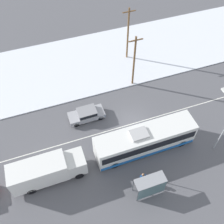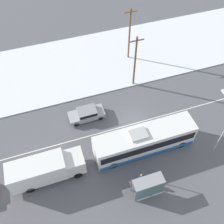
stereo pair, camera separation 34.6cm
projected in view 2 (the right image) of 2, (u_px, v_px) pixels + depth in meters
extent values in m
plane|color=#56565B|center=(133.00, 124.00, 31.24)|extent=(120.00, 120.00, 0.00)
cube|color=silver|center=(103.00, 59.00, 38.48)|extent=(80.00, 12.94, 0.12)
cube|color=silver|center=(133.00, 124.00, 31.24)|extent=(60.00, 0.12, 0.00)
cube|color=white|center=(144.00, 140.00, 27.86)|extent=(10.92, 2.55, 2.77)
cube|color=black|center=(145.00, 138.00, 27.60)|extent=(10.49, 2.57, 1.05)
cube|color=blue|center=(143.00, 146.00, 28.75)|extent=(10.81, 2.57, 0.50)
cube|color=#B2B2B2|center=(138.00, 134.00, 26.52)|extent=(1.80, 1.40, 0.24)
cylinder|color=black|center=(181.00, 144.00, 28.90)|extent=(1.00, 0.28, 1.00)
cylinder|color=black|center=(172.00, 128.00, 30.25)|extent=(1.00, 0.28, 1.00)
cylinder|color=black|center=(113.00, 165.00, 27.34)|extent=(1.00, 0.28, 1.00)
cylinder|color=black|center=(107.00, 147.00, 28.68)|extent=(1.00, 0.28, 1.00)
cube|color=silver|center=(37.00, 171.00, 25.54)|extent=(5.54, 2.30, 2.50)
cube|color=silver|center=(75.00, 162.00, 26.49)|extent=(1.90, 2.18, 1.95)
cube|color=black|center=(83.00, 157.00, 26.36)|extent=(0.06, 1.95, 0.86)
cylinder|color=black|center=(78.00, 175.00, 26.68)|extent=(0.90, 0.26, 0.90)
cylinder|color=black|center=(73.00, 158.00, 27.88)|extent=(0.90, 0.26, 0.90)
cylinder|color=black|center=(30.00, 189.00, 25.73)|extent=(0.90, 0.26, 0.90)
cylinder|color=black|center=(28.00, 171.00, 26.93)|extent=(0.90, 0.26, 0.90)
cube|color=#9E9EA3|center=(86.00, 115.00, 31.42)|extent=(4.27, 1.80, 0.64)
cube|color=gray|center=(87.00, 111.00, 30.98)|extent=(2.22, 1.66, 0.52)
cube|color=black|center=(87.00, 111.00, 30.97)|extent=(2.04, 1.69, 0.42)
cylinder|color=black|center=(77.00, 124.00, 30.84)|extent=(0.64, 0.22, 0.64)
cylinder|color=black|center=(74.00, 114.00, 31.78)|extent=(0.64, 0.22, 0.64)
cylinder|color=black|center=(101.00, 118.00, 31.43)|extent=(0.64, 0.22, 0.64)
cylinder|color=black|center=(97.00, 108.00, 32.36)|extent=(0.64, 0.22, 0.64)
cylinder|color=#23232D|center=(139.00, 181.00, 26.31)|extent=(0.13, 0.13, 0.83)
cylinder|color=#23232D|center=(142.00, 180.00, 26.36)|extent=(0.13, 0.13, 0.83)
cube|color=#19478C|center=(141.00, 177.00, 25.74)|extent=(0.44, 0.24, 0.69)
sphere|color=#8E6647|center=(142.00, 175.00, 25.35)|extent=(0.29, 0.29, 0.29)
cylinder|color=#19478C|center=(139.00, 178.00, 25.71)|extent=(0.11, 0.11, 0.65)
cylinder|color=#19478C|center=(144.00, 177.00, 25.82)|extent=(0.11, 0.11, 0.65)
cube|color=gray|center=(149.00, 181.00, 24.24)|extent=(2.97, 1.20, 0.06)
cube|color=slate|center=(150.00, 192.00, 24.81)|extent=(2.85, 0.04, 2.16)
cylinder|color=#474C51|center=(131.00, 186.00, 25.22)|extent=(0.08, 0.08, 2.34)
cylinder|color=#474C51|center=(159.00, 177.00, 25.79)|extent=(0.08, 0.08, 2.34)
cylinder|color=#474C51|center=(136.00, 196.00, 24.56)|extent=(0.08, 0.08, 2.34)
cylinder|color=#474C51|center=(164.00, 187.00, 25.13)|extent=(0.08, 0.08, 2.34)
cylinder|color=brown|center=(135.00, 63.00, 32.46)|extent=(0.24, 0.24, 7.53)
cube|color=brown|center=(137.00, 41.00, 29.90)|extent=(1.80, 0.12, 0.12)
cylinder|color=brown|center=(129.00, 35.00, 35.72)|extent=(0.24, 0.24, 7.87)
cube|color=brown|center=(131.00, 12.00, 33.04)|extent=(1.80, 0.12, 0.12)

